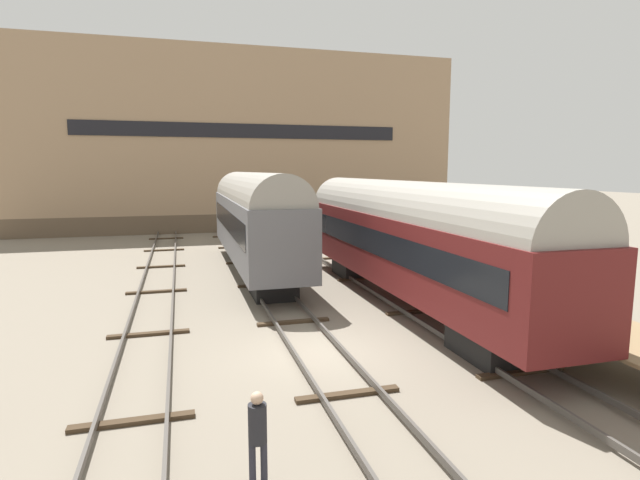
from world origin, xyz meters
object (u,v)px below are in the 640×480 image
(train_car_grey, at_px, (255,216))
(person_worker, at_px, (258,430))
(train_car_maroon, at_px, (406,235))
(bench, at_px, (598,306))

(train_car_grey, distance_m, person_worker, 18.34)
(train_car_maroon, distance_m, person_worker, 12.67)
(train_car_maroon, height_order, train_car_grey, train_car_grey)
(bench, distance_m, person_worker, 11.05)
(train_car_grey, bearing_deg, person_worker, -98.21)
(train_car_grey, bearing_deg, bench, -61.62)
(bench, xyz_separation_m, person_worker, (-10.48, -3.47, -0.45))
(train_car_maroon, relative_size, train_car_grey, 1.14)
(train_car_maroon, height_order, person_worker, train_car_maroon)
(train_car_grey, height_order, bench, train_car_grey)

